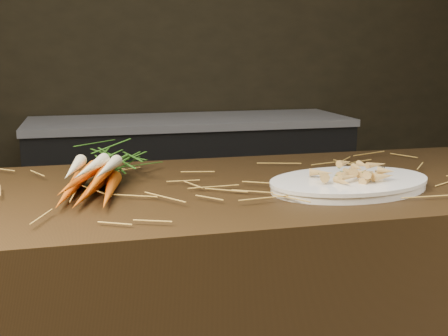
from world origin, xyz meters
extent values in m
cube|color=black|center=(0.00, 2.50, 1.40)|extent=(5.00, 0.04, 2.80)
cube|color=black|center=(0.30, 2.18, 0.40)|extent=(1.80, 0.60, 0.80)
cube|color=#99999E|center=(0.30, 2.18, 0.82)|extent=(1.82, 0.62, 0.04)
cone|color=#CF5504|center=(-0.33, 0.26, 0.92)|extent=(0.08, 0.27, 0.03)
cone|color=#CF5504|center=(-0.29, 0.25, 0.92)|extent=(0.10, 0.27, 0.03)
cone|color=#CF5504|center=(-0.24, 0.24, 0.92)|extent=(0.07, 0.27, 0.03)
cone|color=#CF5504|center=(-0.31, 0.24, 0.95)|extent=(0.11, 0.27, 0.03)
cone|color=#CF5504|center=(-0.27, 0.23, 0.95)|extent=(0.09, 0.27, 0.03)
cone|color=beige|center=(-0.32, 0.26, 0.97)|extent=(0.06, 0.26, 0.04)
cone|color=beige|center=(-0.28, 0.25, 0.97)|extent=(0.10, 0.25, 0.04)
cone|color=beige|center=(-0.25, 0.25, 0.97)|extent=(0.08, 0.25, 0.04)
ellipsoid|color=#3A7021|center=(-0.23, 0.47, 0.95)|extent=(0.22, 0.27, 0.09)
cube|color=silver|center=(0.45, 0.20, 0.92)|extent=(0.09, 0.13, 0.00)
camera|label=1|loc=(-0.29, -0.97, 1.22)|focal=45.00mm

